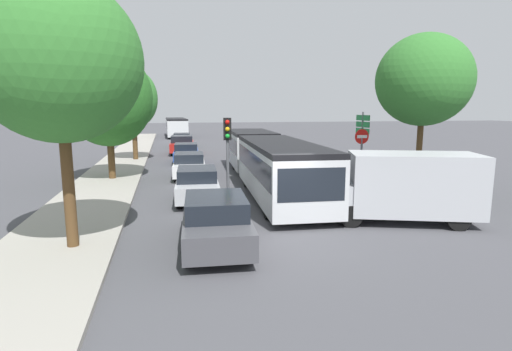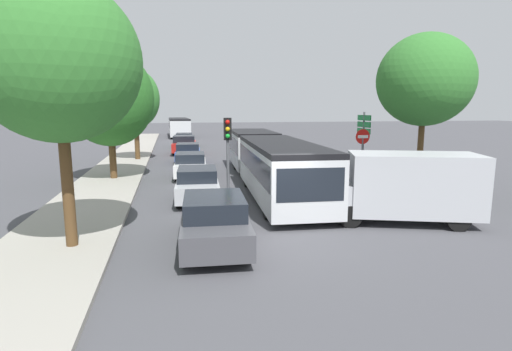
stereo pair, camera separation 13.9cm
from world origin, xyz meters
TOP-DOWN VIEW (x-y plane):
  - ground_plane at (0.00, 0.00)m, footprint 200.00×200.00m
  - kerb_strip_left at (-6.19, 22.63)m, footprint 3.20×55.27m
  - articulated_bus at (1.67, 8.75)m, footprint 3.52×16.30m
  - city_bus_rear at (-1.79, 45.27)m, footprint 2.71×11.51m
  - queued_car_graphite at (-1.91, 0.04)m, footprint 2.02×4.23m
  - queued_car_silver at (-1.98, 5.80)m, footprint 1.94×4.05m
  - queued_car_white at (-1.96, 11.58)m, footprint 1.93×4.04m
  - queued_car_blue at (-1.82, 17.84)m, footprint 1.93×4.04m
  - queued_car_red at (-1.87, 23.62)m, footprint 2.18×4.55m
  - queued_car_green at (-1.63, 29.89)m, footprint 1.94×4.05m
  - white_van at (4.57, 1.12)m, footprint 5.36×3.46m
  - traffic_light at (-0.72, 5.59)m, footprint 0.35×0.38m
  - no_entry_sign at (5.82, 6.71)m, footprint 0.70×0.08m
  - direction_sign_post at (6.76, 8.49)m, footprint 0.10×1.40m
  - tree_left_near at (-5.68, 0.54)m, footprint 4.11×4.11m
  - tree_left_mid at (-6.00, 11.42)m, footprint 4.49×4.49m
  - tree_left_far at (-5.40, 19.59)m, footprint 3.46×3.46m
  - tree_right_near at (7.74, 5.02)m, footprint 4.05×4.05m

SIDE VIEW (x-z plane):
  - ground_plane at x=0.00m, z-range 0.00..0.00m
  - kerb_strip_left at x=-6.19m, z-range 0.00..0.14m
  - queued_car_white at x=-1.96m, z-range 0.01..1.38m
  - queued_car_blue at x=-1.82m, z-range 0.01..1.38m
  - queued_car_silver at x=-1.98m, z-range 0.01..1.38m
  - queued_car_green at x=-1.63m, z-range 0.01..1.38m
  - queued_car_graphite at x=-1.91m, z-range 0.01..1.44m
  - queued_car_red at x=-1.87m, z-range 0.01..1.55m
  - white_van at x=4.57m, z-range 0.09..2.40m
  - articulated_bus at x=1.67m, z-range 0.19..2.59m
  - city_bus_rear at x=-1.79m, z-range 0.19..2.66m
  - no_entry_sign at x=5.82m, z-range 0.47..3.29m
  - traffic_light at x=-0.72m, z-range 0.80..4.20m
  - direction_sign_post at x=6.76m, z-range 0.77..4.37m
  - tree_left_mid at x=-6.00m, z-range 0.90..7.72m
  - tree_left_far at x=-5.40m, z-range 1.08..7.65m
  - tree_right_near at x=7.74m, z-range 1.40..8.34m
  - tree_left_near at x=-5.68m, z-range 1.43..8.41m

